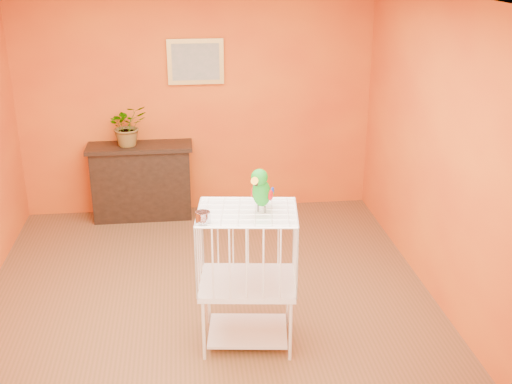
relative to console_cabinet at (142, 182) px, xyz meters
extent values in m
plane|color=brown|center=(0.66, -2.04, -0.44)|extent=(4.50, 4.50, 0.00)
plane|color=orange|center=(0.66, 0.21, 0.86)|extent=(4.00, 0.00, 4.00)
plane|color=orange|center=(0.66, -4.29, 0.86)|extent=(4.00, 0.00, 4.00)
plane|color=orange|center=(2.66, -2.04, 0.86)|extent=(0.00, 4.50, 4.50)
cube|color=black|center=(0.00, 0.00, -0.02)|extent=(1.10, 0.37, 0.82)
cube|color=black|center=(0.00, 0.00, 0.41)|extent=(1.17, 0.42, 0.05)
cube|color=black|center=(0.00, -0.16, -0.02)|extent=(0.77, 0.02, 0.41)
cube|color=#5D201A|center=(-0.23, -0.04, -0.12)|extent=(0.05, 0.16, 0.26)
cube|color=#354422|center=(-0.15, -0.04, -0.12)|extent=(0.05, 0.16, 0.26)
cube|color=#5D201A|center=(-0.07, -0.04, -0.12)|extent=(0.05, 0.16, 0.26)
cube|color=#354422|center=(0.02, -0.04, -0.12)|extent=(0.05, 0.16, 0.26)
cube|color=#5D201A|center=(0.11, -0.04, -0.12)|extent=(0.05, 0.16, 0.26)
imported|color=#26722D|center=(-0.11, 0.01, 0.61)|extent=(0.55, 0.58, 0.36)
cube|color=#BA9342|center=(0.66, 0.18, 1.31)|extent=(0.62, 0.03, 0.50)
cube|color=gray|center=(0.66, 0.16, 1.31)|extent=(0.52, 0.01, 0.40)
cube|color=silver|center=(0.94, -2.62, -0.35)|extent=(0.67, 0.55, 0.02)
cube|color=silver|center=(0.94, -2.62, 0.09)|extent=(0.79, 0.64, 0.04)
cube|color=silver|center=(0.94, -2.62, 0.68)|extent=(0.79, 0.64, 0.01)
cylinder|color=silver|center=(0.58, -2.83, -0.18)|extent=(0.03, 0.03, 0.50)
cylinder|color=silver|center=(1.23, -2.91, -0.18)|extent=(0.03, 0.03, 0.50)
cylinder|color=silver|center=(0.65, -2.33, -0.18)|extent=(0.03, 0.03, 0.50)
cylinder|color=silver|center=(1.30, -2.41, -0.18)|extent=(0.03, 0.03, 0.50)
cylinder|color=silver|center=(0.61, -2.78, 0.73)|extent=(0.11, 0.11, 0.08)
cylinder|color=#59544C|center=(1.02, -2.62, 0.71)|extent=(0.02, 0.02, 0.05)
cylinder|color=#59544C|center=(1.07, -2.65, 0.71)|extent=(0.02, 0.02, 0.05)
ellipsoid|color=#097F19|center=(1.04, -2.63, 0.84)|extent=(0.21, 0.23, 0.25)
ellipsoid|color=#097F19|center=(1.02, -2.67, 0.97)|extent=(0.17, 0.17, 0.12)
cone|color=orange|center=(0.99, -2.72, 0.96)|extent=(0.09, 0.10, 0.08)
cone|color=black|center=(1.00, -2.71, 0.93)|extent=(0.04, 0.04, 0.03)
sphere|color=black|center=(0.98, -2.67, 0.98)|extent=(0.02, 0.02, 0.02)
sphere|color=black|center=(1.05, -2.71, 0.98)|extent=(0.02, 0.02, 0.02)
ellipsoid|color=#A50C0C|center=(0.99, -2.59, 0.83)|extent=(0.06, 0.08, 0.09)
ellipsoid|color=navy|center=(1.11, -2.66, 0.83)|extent=(0.06, 0.08, 0.09)
cone|color=#097F19|center=(1.09, -2.56, 0.75)|extent=(0.15, 0.19, 0.13)
camera|label=1|loc=(0.50, -6.95, 2.53)|focal=45.00mm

